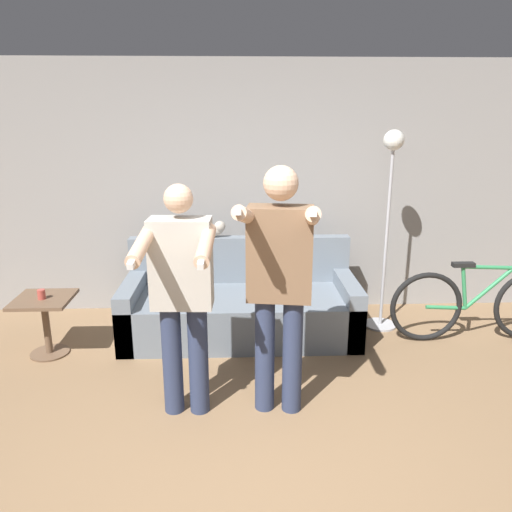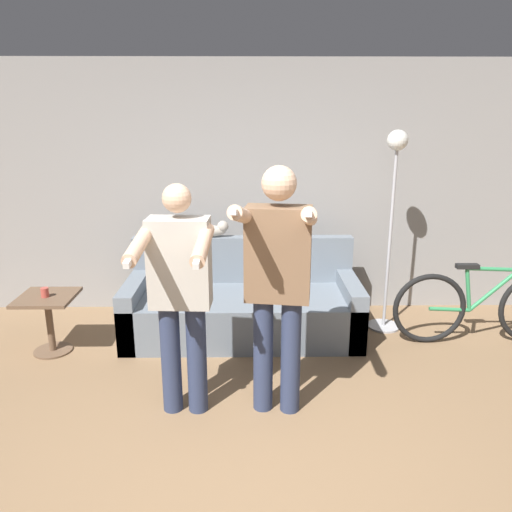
% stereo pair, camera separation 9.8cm
% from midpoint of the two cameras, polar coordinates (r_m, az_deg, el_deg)
% --- Properties ---
extents(ground_plane, '(16.00, 16.00, 0.00)m').
position_cam_midpoint_polar(ground_plane, '(3.12, -0.88, -25.80)').
color(ground_plane, '#846647').
extents(wall_back, '(10.00, 0.05, 2.60)m').
position_cam_midpoint_polar(wall_back, '(5.26, -1.67, 7.60)').
color(wall_back, gray).
rests_on(wall_back, ground_plane).
extents(couch, '(2.20, 0.92, 0.88)m').
position_cam_midpoint_polar(couch, '(4.84, -2.35, -5.81)').
color(couch, slate).
rests_on(couch, ground_plane).
extents(person_left, '(0.50, 0.68, 1.65)m').
position_cam_midpoint_polar(person_left, '(3.40, -9.30, -3.76)').
color(person_left, '#2D3856').
rests_on(person_left, ground_plane).
extents(person_right, '(0.57, 0.71, 1.76)m').
position_cam_midpoint_polar(person_right, '(3.35, 1.86, -2.21)').
color(person_right, '#2D3856').
rests_on(person_right, ground_plane).
extents(cat, '(0.54, 0.12, 0.17)m').
position_cam_midpoint_polar(cat, '(4.98, -6.41, 2.91)').
color(cat, '#B7AD9E').
rests_on(cat, couch).
extents(floor_lamp, '(0.32, 0.32, 1.93)m').
position_cam_midpoint_polar(floor_lamp, '(4.87, 14.48, 6.77)').
color(floor_lamp, '#B2B2B7').
rests_on(floor_lamp, ground_plane).
extents(side_table, '(0.48, 0.48, 0.53)m').
position_cam_midpoint_polar(side_table, '(4.78, -23.52, -6.07)').
color(side_table, brown).
rests_on(side_table, ground_plane).
extents(cup, '(0.07, 0.07, 0.08)m').
position_cam_midpoint_polar(cup, '(4.69, -23.87, -4.03)').
color(cup, '#B7473D').
rests_on(cup, side_table).
extents(bicycle, '(1.66, 0.07, 0.77)m').
position_cam_midpoint_polar(bicycle, '(5.09, 23.53, -5.12)').
color(bicycle, black).
rests_on(bicycle, ground_plane).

